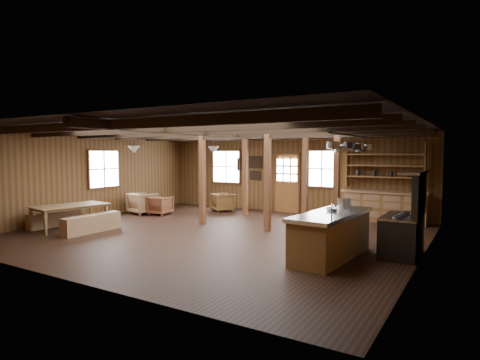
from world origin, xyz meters
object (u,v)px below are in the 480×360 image
(commercial_range, at_px, (405,228))
(dining_table, at_px, (71,217))
(armchair_c, at_px, (143,203))
(armchair_b, at_px, (223,202))
(kitchen_island, at_px, (331,235))
(armchair_a, at_px, (160,205))

(commercial_range, distance_m, dining_table, 8.73)
(commercial_range, xyz_separation_m, armchair_c, (-8.85, 1.35, -0.21))
(armchair_b, bearing_deg, kitchen_island, 176.56)
(kitchen_island, height_order, dining_table, kitchen_island)
(kitchen_island, xyz_separation_m, armchair_c, (-7.59, 2.29, -0.10))
(kitchen_island, xyz_separation_m, armchair_b, (-5.51, 4.25, -0.15))
(armchair_c, bearing_deg, armchair_b, -125.01)
(armchair_b, bearing_deg, armchair_c, 77.57)
(kitchen_island, bearing_deg, armchair_a, 164.71)
(armchair_a, bearing_deg, armchair_b, -135.15)
(armchair_b, bearing_deg, armchair_a, 85.84)
(armchair_a, bearing_deg, commercial_range, 162.76)
(dining_table, relative_size, armchair_c, 2.34)
(kitchen_island, bearing_deg, armchair_c, 167.42)
(kitchen_island, distance_m, commercial_range, 1.58)
(dining_table, bearing_deg, armchair_a, 3.25)
(armchair_a, bearing_deg, dining_table, 77.02)
(armchair_a, bearing_deg, armchair_c, 7.36)
(commercial_range, height_order, armchair_c, commercial_range)
(kitchen_island, relative_size, armchair_c, 3.09)
(kitchen_island, bearing_deg, dining_table, -169.43)
(armchair_a, xyz_separation_m, armchair_b, (1.42, 1.80, 0.01))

